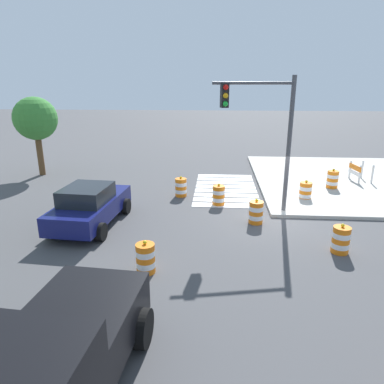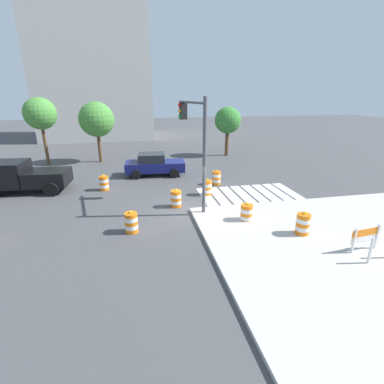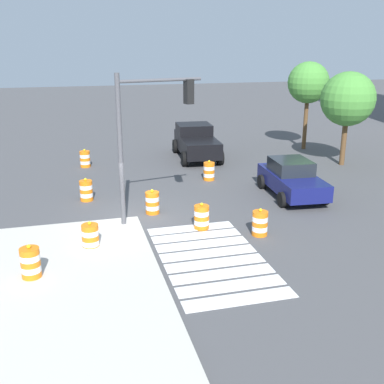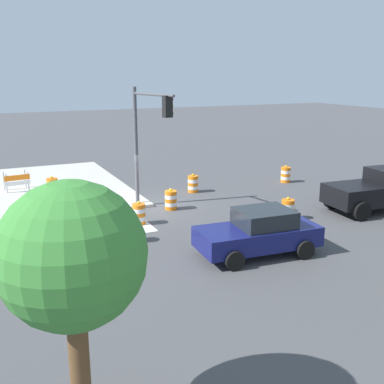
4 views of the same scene
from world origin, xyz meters
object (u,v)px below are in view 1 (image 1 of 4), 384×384
Objects in this scene: traffic_barrel_median_near at (219,195)px; traffic_barrel_opposite_curb at (256,212)px; sports_car at (90,205)px; traffic_barrel_near_corner at (146,258)px; traffic_barrel_on_sidewalk at (332,179)px; street_tree_streetside_far at (35,119)px; construction_barricade at (357,171)px; pickup_truck at (39,381)px; traffic_barrel_median_far at (181,187)px; traffic_barrel_crosswalk_end at (341,240)px; traffic_barrel_far_curb at (305,192)px; traffic_light_pole at (263,121)px.

traffic_barrel_opposite_curb is (-2.08, -1.48, 0.00)m from traffic_barrel_median_near.
sports_car is at bearing 95.86° from traffic_barrel_opposite_curb.
sports_car is at bearing 40.25° from traffic_barrel_near_corner.
traffic_barrel_on_sidewalk is 0.22× the size of street_tree_streetside_far.
traffic_barrel_near_corner and traffic_barrel_opposite_curb have the same top height.
construction_barricade is 18.63m from street_tree_streetside_far.
traffic_barrel_near_corner is 0.22× the size of street_tree_streetside_far.
traffic_barrel_on_sidewalk is at bearing -42.98° from traffic_barrel_opposite_curb.
sports_car is at bearing -142.45° from street_tree_streetside_far.
pickup_truck is 5.18× the size of traffic_barrel_median_far.
traffic_barrel_far_curb is at bearing -1.18° from traffic_barrel_crosswalk_end.
traffic_barrel_median_far is 0.78× the size of construction_barricade.
traffic_light_pole is (-5.30, 6.02, 3.19)m from construction_barricade.
traffic_barrel_on_sidewalk reaches higher than traffic_barrel_median_far.
traffic_barrel_crosswalk_end is 7.31m from traffic_barrel_on_sidewalk.
traffic_barrel_far_curb is 1.00× the size of traffic_barrel_on_sidewalk.
traffic_barrel_near_corner is 9.35m from traffic_barrel_far_curb.
traffic_barrel_opposite_curb is 3.59m from traffic_light_pole.
traffic_barrel_crosswalk_end is (1.70, -6.12, 0.00)m from traffic_barrel_near_corner.
pickup_truck is 5.18× the size of traffic_barrel_near_corner.
traffic_barrel_near_corner is at bearing 138.15° from traffic_barrel_opposite_curb.
construction_barricade is (6.93, -12.68, -0.09)m from sports_car.
sports_car reaches higher than traffic_barrel_median_far.
traffic_barrel_opposite_curb is (-3.21, -3.33, 0.00)m from traffic_barrel_median_far.
traffic_barrel_opposite_curb is 1.00× the size of traffic_barrel_on_sidewalk.
traffic_barrel_far_curb is at bearing 135.02° from traffic_barrel_on_sidewalk.
traffic_barrel_far_curb is 1.00× the size of traffic_barrel_opposite_curb.
construction_barricade is (3.05, -9.54, 0.27)m from traffic_barrel_median_far.
construction_barricade is at bearing -61.46° from traffic_barrel_median_near.
sports_car is 4.34× the size of traffic_barrel_median_near.
construction_barricade is at bearing -47.21° from traffic_barrel_far_curb.
traffic_barrel_on_sidewalk is at bearing -42.47° from traffic_barrel_near_corner.
traffic_light_pole is (9.91, -4.46, 2.94)m from pickup_truck.
pickup_truck is 17.81m from street_tree_streetside_far.
traffic_light_pole is at bearing 131.38° from construction_barricade.
pickup_truck reaches higher than traffic_barrel_crosswalk_end.
traffic_barrel_median_near is at bearing 35.29° from traffic_barrel_opposite_curb.
sports_car reaches higher than traffic_barrel_near_corner.
traffic_light_pole is 13.74m from street_tree_streetside_far.
traffic_barrel_crosswalk_end is 1.00× the size of traffic_barrel_median_far.
construction_barricade reaches higher than traffic_barrel_median_near.
traffic_barrel_near_corner is at bearing 137.53° from traffic_barrel_on_sidewalk.
traffic_barrel_on_sidewalk reaches higher than traffic_barrel_median_near.
traffic_barrel_median_near is 6.44m from traffic_barrel_on_sidewalk.
traffic_barrel_on_sidewalk reaches higher than traffic_barrel_crosswalk_end.
traffic_barrel_median_near is 1.00× the size of traffic_barrel_on_sidewalk.
traffic_barrel_far_curb is (0.85, -4.09, 0.00)m from traffic_barrel_median_near.
traffic_barrel_near_corner is at bearing 138.21° from traffic_barrel_far_curb.
traffic_barrel_median_near is (2.75, -5.00, -0.36)m from sports_car.
construction_barricade is (10.30, -9.83, 0.27)m from traffic_barrel_near_corner.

